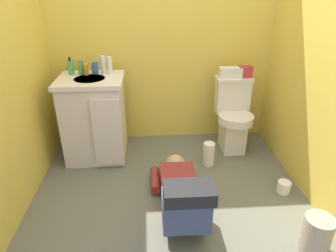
# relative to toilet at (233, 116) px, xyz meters

# --- Properties ---
(ground_plane) EXTENTS (2.76, 3.00, 0.04)m
(ground_plane) POSITION_rel_toilet_xyz_m (-0.71, -0.69, -0.39)
(ground_plane) COLOR #626357
(wall_back) EXTENTS (2.42, 0.08, 2.40)m
(wall_back) POSITION_rel_toilet_xyz_m (-0.71, 0.35, 0.83)
(wall_back) COLOR #E0C148
(wall_back) RESTS_ON ground_plane
(wall_right) EXTENTS (0.08, 2.00, 2.40)m
(wall_right) POSITION_rel_toilet_xyz_m (0.46, -0.69, 0.83)
(wall_right) COLOR #E0C148
(wall_right) RESTS_ON ground_plane
(toilet) EXTENTS (0.36, 0.46, 0.75)m
(toilet) POSITION_rel_toilet_xyz_m (0.00, 0.00, 0.00)
(toilet) COLOR silver
(toilet) RESTS_ON ground_plane
(vanity_cabinet) EXTENTS (0.60, 0.53, 0.82)m
(vanity_cabinet) POSITION_rel_toilet_xyz_m (-1.39, -0.07, 0.05)
(vanity_cabinet) COLOR silver
(vanity_cabinet) RESTS_ON ground_plane
(faucet) EXTENTS (0.02, 0.02, 0.10)m
(faucet) POSITION_rel_toilet_xyz_m (-1.39, 0.08, 0.50)
(faucet) COLOR silver
(faucet) RESTS_ON vanity_cabinet
(person_plumber) EXTENTS (0.39, 1.06, 0.52)m
(person_plumber) POSITION_rel_toilet_xyz_m (-0.64, -0.96, -0.19)
(person_plumber) COLOR maroon
(person_plumber) RESTS_ON ground_plane
(tissue_box) EXTENTS (0.22, 0.11, 0.10)m
(tissue_box) POSITION_rel_toilet_xyz_m (-0.05, 0.09, 0.43)
(tissue_box) COLOR silver
(tissue_box) RESTS_ON toilet
(toiletry_bag) EXTENTS (0.12, 0.09, 0.11)m
(toiletry_bag) POSITION_rel_toilet_xyz_m (0.10, 0.09, 0.44)
(toiletry_bag) COLOR #B22D3F
(toiletry_bag) RESTS_ON toilet
(soap_dispenser) EXTENTS (0.06, 0.06, 0.17)m
(soap_dispenser) POSITION_rel_toilet_xyz_m (-1.58, 0.06, 0.52)
(soap_dispenser) COLOR #48A05A
(soap_dispenser) RESTS_ON vanity_cabinet
(bottle_green) EXTENTS (0.05, 0.05, 0.14)m
(bottle_green) POSITION_rel_toilet_xyz_m (-1.49, 0.04, 0.52)
(bottle_green) COLOR #519847
(bottle_green) RESTS_ON vanity_cabinet
(bottle_amber) EXTENTS (0.04, 0.04, 0.10)m
(bottle_amber) POSITION_rel_toilet_xyz_m (-1.44, 0.03, 0.50)
(bottle_amber) COLOR #C78526
(bottle_amber) RESTS_ON vanity_cabinet
(bottle_blue) EXTENTS (0.05, 0.05, 0.12)m
(bottle_blue) POSITION_rel_toilet_xyz_m (-1.36, 0.07, 0.51)
(bottle_blue) COLOR #3C67B9
(bottle_blue) RESTS_ON vanity_cabinet
(bottle_clear) EXTENTS (0.05, 0.05, 0.17)m
(bottle_clear) POSITION_rel_toilet_xyz_m (-1.28, 0.04, 0.54)
(bottle_clear) COLOR silver
(bottle_clear) RESTS_ON vanity_cabinet
(bottle_white) EXTENTS (0.04, 0.04, 0.17)m
(bottle_white) POSITION_rel_toilet_xyz_m (-1.22, 0.04, 0.54)
(bottle_white) COLOR white
(bottle_white) RESTS_ON vanity_cabinet
(trash_can) EXTENTS (0.19, 0.19, 0.27)m
(trash_can) POSITION_rel_toilet_xyz_m (0.20, -1.39, -0.23)
(trash_can) COLOR #A29380
(trash_can) RESTS_ON ground_plane
(paper_towel_roll) EXTENTS (0.11, 0.11, 0.23)m
(paper_towel_roll) POSITION_rel_toilet_xyz_m (-0.30, -0.32, -0.25)
(paper_towel_roll) COLOR white
(paper_towel_roll) RESTS_ON ground_plane
(toilet_paper_roll) EXTENTS (0.11, 0.11, 0.10)m
(toilet_paper_roll) POSITION_rel_toilet_xyz_m (0.26, -0.78, -0.32)
(toilet_paper_roll) COLOR white
(toilet_paper_roll) RESTS_ON ground_plane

